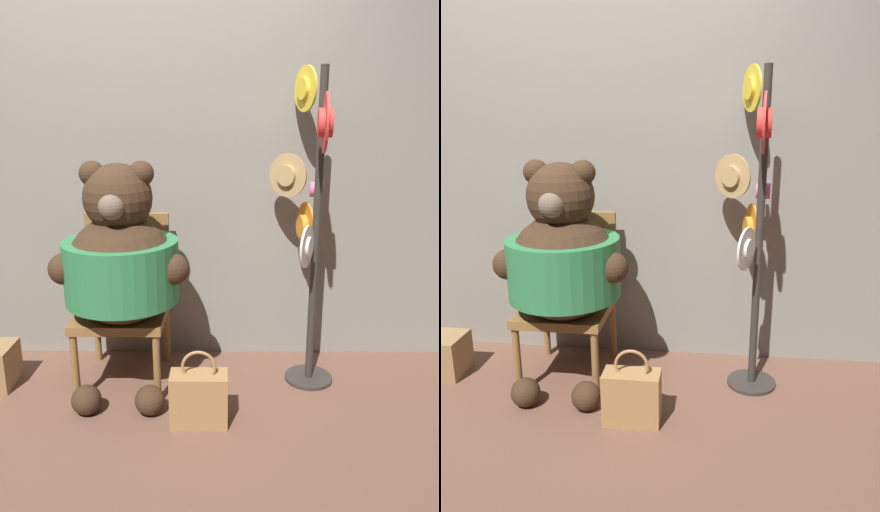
% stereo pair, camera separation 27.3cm
% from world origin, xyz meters
% --- Properties ---
extents(ground_plane, '(14.00, 14.00, 0.00)m').
position_xyz_m(ground_plane, '(0.00, 0.00, 0.00)').
color(ground_plane, brown).
extents(wall_back, '(8.00, 0.10, 2.55)m').
position_xyz_m(wall_back, '(0.00, 0.71, 1.28)').
color(wall_back, gray).
rests_on(wall_back, ground_plane).
extents(chair, '(0.50, 0.54, 0.96)m').
position_xyz_m(chair, '(-0.10, 0.39, 0.50)').
color(chair, olive).
rests_on(chair, ground_plane).
extents(teddy_bear, '(0.75, 0.66, 1.30)m').
position_xyz_m(teddy_bear, '(-0.07, 0.21, 0.75)').
color(teddy_bear, '#3D2819').
rests_on(teddy_bear, ground_plane).
extents(hat_display_rack, '(0.39, 0.65, 1.78)m').
position_xyz_m(hat_display_rack, '(0.96, 0.33, 1.01)').
color(hat_display_rack, '#332D28').
rests_on(hat_display_rack, ground_plane).
extents(handbag_on_ground, '(0.29, 0.14, 0.41)m').
position_xyz_m(handbag_on_ground, '(0.36, -0.14, 0.15)').
color(handbag_on_ground, '#A87A47').
rests_on(handbag_on_ground, ground_plane).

